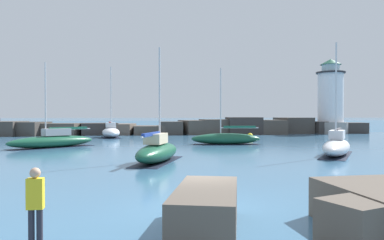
{
  "coord_description": "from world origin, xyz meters",
  "views": [
    {
      "loc": [
        -1.66,
        -11.78,
        3.03
      ],
      "look_at": [
        2.78,
        23.48,
        2.49
      ],
      "focal_mm": 35.0,
      "sensor_mm": 36.0,
      "label": 1
    }
  ],
  "objects_px": {
    "sailboat_moored_0": "(53,141)",
    "sailboat_moored_1": "(111,132)",
    "sailboat_moored_2": "(226,139)",
    "sailboat_moored_4": "(337,146)",
    "mooring_buoy_orange_near": "(250,136)",
    "sailboat_moored_3": "(157,151)",
    "lighthouse": "(331,102)",
    "person_on_rocks": "(35,202)"
  },
  "relations": [
    {
      "from": "sailboat_moored_0",
      "to": "person_on_rocks",
      "type": "relative_size",
      "value": 4.21
    },
    {
      "from": "lighthouse",
      "to": "mooring_buoy_orange_near",
      "type": "height_order",
      "value": "lighthouse"
    },
    {
      "from": "sailboat_moored_4",
      "to": "person_on_rocks",
      "type": "bearing_deg",
      "value": -133.84
    },
    {
      "from": "lighthouse",
      "to": "sailboat_moored_2",
      "type": "distance_m",
      "value": 29.09
    },
    {
      "from": "sailboat_moored_2",
      "to": "sailboat_moored_1",
      "type": "bearing_deg",
      "value": 134.22
    },
    {
      "from": "sailboat_moored_2",
      "to": "mooring_buoy_orange_near",
      "type": "relative_size",
      "value": 8.47
    },
    {
      "from": "sailboat_moored_3",
      "to": "mooring_buoy_orange_near",
      "type": "distance_m",
      "value": 24.51
    },
    {
      "from": "sailboat_moored_0",
      "to": "person_on_rocks",
      "type": "xyz_separation_m",
      "value": [
        5.87,
        -26.47,
        0.39
      ]
    },
    {
      "from": "mooring_buoy_orange_near",
      "to": "sailboat_moored_3",
      "type": "bearing_deg",
      "value": -119.78
    },
    {
      "from": "lighthouse",
      "to": "sailboat_moored_4",
      "type": "height_order",
      "value": "lighthouse"
    },
    {
      "from": "sailboat_moored_1",
      "to": "mooring_buoy_orange_near",
      "type": "xyz_separation_m",
      "value": [
        17.37,
        -4.51,
        -0.39
      ]
    },
    {
      "from": "sailboat_moored_1",
      "to": "sailboat_moored_4",
      "type": "bearing_deg",
      "value": -51.97
    },
    {
      "from": "sailboat_moored_0",
      "to": "lighthouse",
      "type": "bearing_deg",
      "value": 29.06
    },
    {
      "from": "sailboat_moored_4",
      "to": "mooring_buoy_orange_near",
      "type": "distance_m",
      "value": 19.12
    },
    {
      "from": "sailboat_moored_1",
      "to": "mooring_buoy_orange_near",
      "type": "distance_m",
      "value": 17.95
    },
    {
      "from": "sailboat_moored_0",
      "to": "sailboat_moored_3",
      "type": "relative_size",
      "value": 1.04
    },
    {
      "from": "sailboat_moored_4",
      "to": "sailboat_moored_0",
      "type": "bearing_deg",
      "value": 157.47
    },
    {
      "from": "sailboat_moored_4",
      "to": "mooring_buoy_orange_near",
      "type": "relative_size",
      "value": 9.09
    },
    {
      "from": "lighthouse",
      "to": "person_on_rocks",
      "type": "bearing_deg",
      "value": -123.82
    },
    {
      "from": "lighthouse",
      "to": "sailboat_moored_1",
      "type": "height_order",
      "value": "lighthouse"
    },
    {
      "from": "sailboat_moored_2",
      "to": "person_on_rocks",
      "type": "distance_m",
      "value": 29.88
    },
    {
      "from": "sailboat_moored_3",
      "to": "sailboat_moored_4",
      "type": "distance_m",
      "value": 13.44
    },
    {
      "from": "sailboat_moored_1",
      "to": "person_on_rocks",
      "type": "relative_size",
      "value": 5.02
    },
    {
      "from": "sailboat_moored_1",
      "to": "sailboat_moored_4",
      "type": "relative_size",
      "value": 1.11
    },
    {
      "from": "sailboat_moored_0",
      "to": "sailboat_moored_3",
      "type": "bearing_deg",
      "value": -51.48
    },
    {
      "from": "lighthouse",
      "to": "sailboat_moored_4",
      "type": "xyz_separation_m",
      "value": [
        -15.23,
        -30.19,
        -4.33
      ]
    },
    {
      "from": "sailboat_moored_0",
      "to": "mooring_buoy_orange_near",
      "type": "relative_size",
      "value": 8.49
    },
    {
      "from": "sailboat_moored_3",
      "to": "person_on_rocks",
      "type": "relative_size",
      "value": 4.04
    },
    {
      "from": "sailboat_moored_0",
      "to": "sailboat_moored_4",
      "type": "distance_m",
      "value": 24.23
    },
    {
      "from": "sailboat_moored_2",
      "to": "sailboat_moored_3",
      "type": "bearing_deg",
      "value": -119.39
    },
    {
      "from": "sailboat_moored_0",
      "to": "sailboat_moored_1",
      "type": "bearing_deg",
      "value": 74.69
    },
    {
      "from": "person_on_rocks",
      "to": "sailboat_moored_2",
      "type": "bearing_deg",
      "value": 69.35
    },
    {
      "from": "sailboat_moored_0",
      "to": "sailboat_moored_1",
      "type": "relative_size",
      "value": 0.84
    },
    {
      "from": "lighthouse",
      "to": "sailboat_moored_2",
      "type": "relative_size",
      "value": 1.54
    },
    {
      "from": "sailboat_moored_1",
      "to": "sailboat_moored_4",
      "type": "distance_m",
      "value": 29.96
    },
    {
      "from": "lighthouse",
      "to": "sailboat_moored_0",
      "type": "xyz_separation_m",
      "value": [
        -37.61,
        -20.9,
        -4.38
      ]
    },
    {
      "from": "sailboat_moored_4",
      "to": "person_on_rocks",
      "type": "xyz_separation_m",
      "value": [
        -16.51,
        -17.19,
        0.34
      ]
    },
    {
      "from": "sailboat_moored_1",
      "to": "sailboat_moored_3",
      "type": "xyz_separation_m",
      "value": [
        5.2,
        -25.78,
        -0.05
      ]
    },
    {
      "from": "sailboat_moored_4",
      "to": "person_on_rocks",
      "type": "relative_size",
      "value": 4.51
    },
    {
      "from": "sailboat_moored_3",
      "to": "mooring_buoy_orange_near",
      "type": "height_order",
      "value": "sailboat_moored_3"
    },
    {
      "from": "mooring_buoy_orange_near",
      "to": "lighthouse",
      "type": "bearing_deg",
      "value": 34.2
    },
    {
      "from": "lighthouse",
      "to": "sailboat_moored_2",
      "type": "xyz_separation_m",
      "value": [
        -21.2,
        -19.42,
        -4.43
      ]
    }
  ]
}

